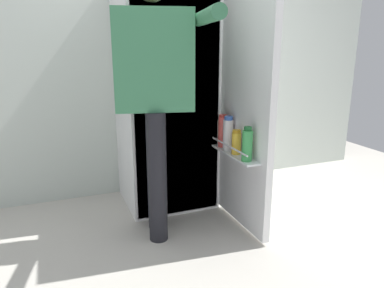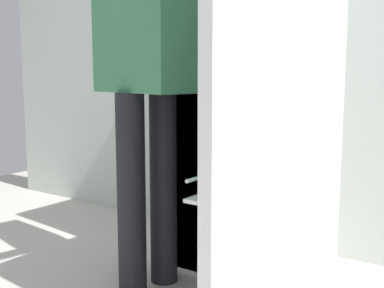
# 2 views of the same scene
# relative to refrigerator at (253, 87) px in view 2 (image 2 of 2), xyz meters

# --- Properties ---
(kitchen_wall) EXTENTS (4.40, 0.10, 2.53)m
(kitchen_wall) POSITION_rel_refrigerator_xyz_m (-0.03, 0.41, 0.40)
(kitchen_wall) COLOR beige
(kitchen_wall) RESTS_ON ground_plane
(refrigerator) EXTENTS (0.72, 1.26, 1.73)m
(refrigerator) POSITION_rel_refrigerator_xyz_m (0.00, 0.00, 0.00)
(refrigerator) COLOR white
(refrigerator) RESTS_ON ground_plane
(person) EXTENTS (0.58, 0.85, 1.71)m
(person) POSITION_rel_refrigerator_xyz_m (-0.24, -0.47, 0.17)
(person) COLOR black
(person) RESTS_ON ground_plane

